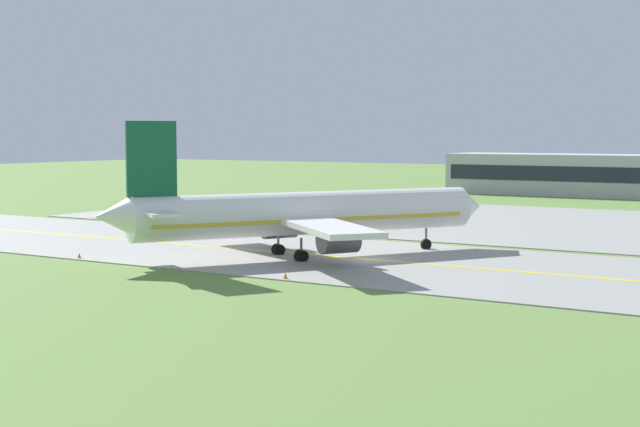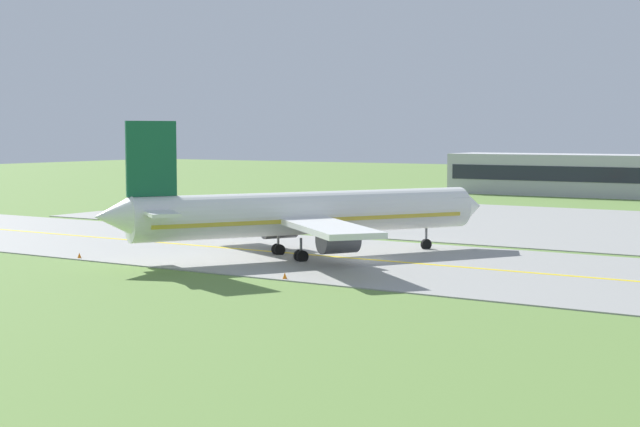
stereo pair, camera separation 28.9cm
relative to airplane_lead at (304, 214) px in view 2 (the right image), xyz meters
The scene contains 10 objects.
ground_plane 7.49m from the airplane_lead, 13.73° to the left, with size 500.00×500.00×0.00m, color olive.
taxiway_strip 7.47m from the airplane_lead, 13.73° to the left, with size 240.00×28.00×0.10m, color gray.
apron_pad 46.54m from the airplane_lead, 69.71° to the left, with size 140.00×52.00×0.10m, color gray.
taxiway_centreline 7.44m from the airplane_lead, 13.73° to the left, with size 220.00×0.60×0.01m, color yellow.
airplane_lead is the anchor object (origin of this frame).
service_truck_baggage 26.65m from the airplane_lead, 120.26° to the left, with size 5.93×6.02×2.59m.
terminal_building 101.27m from the airplane_lead, 89.55° to the left, with size 57.40×13.08×8.92m.
traffic_cone_near_edge 13.85m from the airplane_lead, 63.72° to the right, with size 0.44×0.44×0.60m, color orange.
traffic_cone_mid_edge 21.23m from the airplane_lead, 145.68° to the right, with size 0.44×0.44×0.60m, color orange.
traffic_cone_far_edge 26.99m from the airplane_lead, 148.37° to the left, with size 0.44×0.44×0.60m, color orange.
Camera 2 is at (40.89, -74.08, 11.63)m, focal length 52.20 mm.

